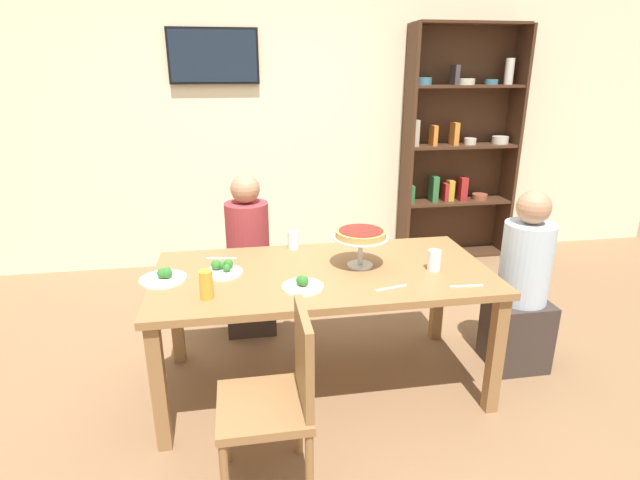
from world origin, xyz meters
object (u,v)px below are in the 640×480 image
Objects in this scene: salad_plate_far_diner at (164,277)px; cutlery_fork_near at (391,288)px; dining_table at (323,284)px; television at (213,56)px; beer_glass_amber_tall at (206,285)px; salad_plate_near_diner at (303,285)px; diner_far_left at (249,265)px; water_glass_clear_near at (293,240)px; chair_near_left at (279,394)px; salad_plate_spare at (223,269)px; diner_head_east at (521,294)px; cutlery_fork_far at (466,286)px; bookshelf at (458,145)px; water_glass_clear_far at (434,260)px; cutlery_knife_near at (221,258)px; deep_dish_pizza_stand at (361,237)px.

salad_plate_far_diner reaches higher than cutlery_fork_near.
dining_table is 2.53m from television.
salad_plate_far_diner is at bearing 132.14° from beer_glass_amber_tall.
salad_plate_near_diner is 1.49× the size of beer_glass_amber_tall.
water_glass_clear_near is at bearing 36.05° from diner_far_left.
salad_plate_spare is (-0.23, 0.80, 0.28)m from chair_near_left.
diner_head_east is 6.39× the size of cutlery_fork_near.
cutlery_fork_near is (0.31, -0.29, 0.08)m from dining_table.
salad_plate_far_diner is 1.37× the size of cutlery_fork_near.
cutlery_fork_far is at bearing -62.07° from television.
diner_head_east is at bearing -102.12° from bookshelf.
salad_plate_far_diner is (-0.55, 0.75, 0.27)m from chair_near_left.
dining_table is 0.43m from cutlery_fork_near.
chair_near_left is 0.61m from salad_plate_near_diner.
water_glass_clear_far reaches higher than cutlery_fork_far.
dining_table is at bearing -6.60° from salad_plate_spare.
bookshelf is 2.87m from cutlery_knife_near.
television is at bearing 105.34° from water_glass_clear_near.
diner_far_left is 0.57m from cutlery_knife_near.
diner_head_east is at bearing 0.55° from dining_table.
television is (-2.28, 0.09, 0.81)m from bookshelf.
chair_near_left is 5.98× the size of beer_glass_amber_tall.
salad_plate_spare is at bearing -1.65° from diner_head_east.
cutlery_fork_far is at bearing 32.10° from diner_head_east.
diner_far_left is at bearing 126.05° from water_glass_clear_near.
dining_table is 8.65× the size of salad_plate_near_diner.
dining_table is 2.43× the size of television.
diner_head_east reaches higher than salad_plate_near_diner.
bookshelf is 2.48m from deep_dish_pizza_stand.
beer_glass_amber_tall is at bearing -172.80° from water_glass_clear_far.
deep_dish_pizza_stand reaches higher than beer_glass_amber_tall.
chair_near_left is at bearing -113.65° from dining_table.
bookshelf is 12.29× the size of cutlery_knife_near.
diner_far_left is at bearing 104.43° from salad_plate_near_diner.
water_glass_clear_near is 0.64× the size of cutlery_knife_near.
water_glass_clear_far is at bearing -61.19° from television.
deep_dish_pizza_stand is (-1.03, 0.02, 0.43)m from diner_head_east.
dining_table is at bearing -72.97° from water_glass_clear_near.
cutlery_knife_near is (-0.01, 0.23, -0.02)m from salad_plate_spare.
diner_head_east is 1.00× the size of diner_far_left.
bookshelf is at bearing 53.61° from deep_dish_pizza_stand.
water_glass_clear_far is (1.17, -0.16, 0.04)m from salad_plate_spare.
chair_near_left is 4.07× the size of salad_plate_spare.
beer_glass_amber_tall is at bearing -12.62° from diner_far_left.
diner_head_east is at bearing 7.93° from beer_glass_amber_tall.
cutlery_knife_near is (-0.42, 0.50, -0.02)m from salad_plate_near_diner.
deep_dish_pizza_stand is at bearing 162.23° from water_glass_clear_far.
bookshelf is 2.45m from water_glass_clear_near.
water_glass_clear_far is 0.26m from cutlery_fork_far.
cutlery_fork_far is (1.10, -1.11, 0.25)m from diner_far_left.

